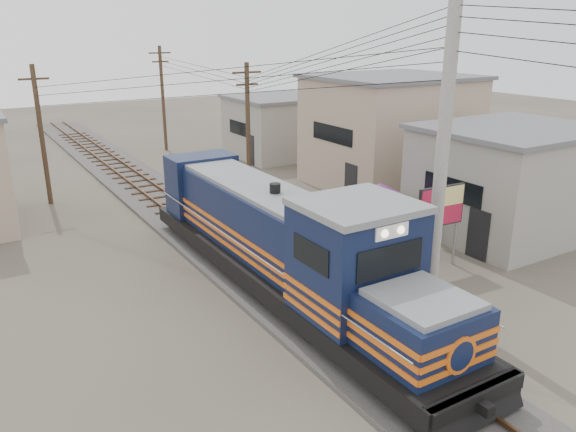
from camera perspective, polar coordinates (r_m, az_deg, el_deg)
ground at (r=17.30m, az=4.51°, el=-11.28°), size 120.00×120.00×0.00m
ballast at (r=25.30m, az=-8.78°, el=-1.39°), size 3.60×70.00×0.16m
track at (r=25.24m, az=-8.80°, el=-1.01°), size 1.15×70.00×0.12m
locomotive at (r=18.63m, az=-0.34°, el=-2.91°), size 3.04×16.55×4.10m
utility_pole_main at (r=17.37m, az=15.39°, el=5.95°), size 0.40×0.40×10.00m
wooden_pole_mid at (r=29.76m, az=-4.08°, el=8.92°), size 1.60×0.24×7.00m
wooden_pole_far at (r=42.64m, az=-12.60°, el=11.74°), size 1.60×0.24×7.50m
wooden_pole_left at (r=30.75m, az=-23.78°, el=7.73°), size 1.60×0.24×7.00m
power_lines at (r=22.42m, az=-8.52°, el=15.68°), size 9.65×19.00×3.30m
shophouse_front at (r=26.15m, az=21.58°, el=3.39°), size 7.35×6.30×4.70m
shophouse_mid at (r=32.71m, az=10.29°, el=8.52°), size 8.40×7.35×6.20m
shophouse_back at (r=40.02m, az=-1.01°, el=9.12°), size 6.30×6.30×4.20m
billboard at (r=21.17m, az=15.29°, el=0.73°), size 2.08×0.24×3.21m
market_umbrella at (r=24.48m, az=9.37°, el=2.68°), size 2.42×2.42×2.30m
vendor at (r=24.39m, az=13.28°, el=-0.69°), size 0.68×0.61×1.57m
plant_nursery at (r=22.47m, az=9.46°, el=-2.92°), size 3.45×3.07×1.06m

